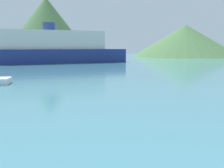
% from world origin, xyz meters
% --- Properties ---
extents(ferry_distant, '(29.15, 11.10, 7.77)m').
position_xyz_m(ferry_distant, '(4.75, 56.92, 2.72)').
color(ferry_distant, navy).
rests_on(ferry_distant, ground_plane).
extents(hill_east, '(26.98, 26.98, 17.40)m').
position_xyz_m(hill_east, '(8.93, 85.23, 8.70)').
color(hill_east, '#3D6038').
rests_on(hill_east, ground_plane).
extents(hill_far_east, '(33.85, 33.85, 10.08)m').
position_xyz_m(hill_far_east, '(51.16, 75.92, 5.04)').
color(hill_far_east, '#3D6038').
rests_on(hill_far_east, ground_plane).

